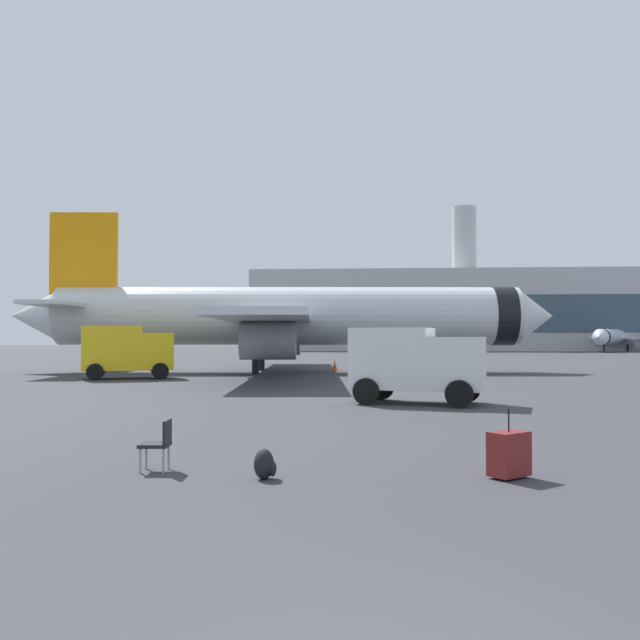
{
  "coord_description": "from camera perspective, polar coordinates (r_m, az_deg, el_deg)",
  "views": [
    {
      "loc": [
        -0.12,
        -4.33,
        2.24
      ],
      "look_at": [
        -2.1,
        23.59,
        3.0
      ],
      "focal_mm": 37.55,
      "sensor_mm": 36.0,
      "label": 1
    }
  ],
  "objects": [
    {
      "name": "airplane_taxiing",
      "position": [
        121.55,
        23.89,
        -1.34
      ],
      "size": [
        19.64,
        21.21,
        6.96
      ],
      "color": "silver",
      "rests_on": "ground"
    },
    {
      "name": "traveller_backpack",
      "position": [
        10.88,
        -4.72,
        -12.17
      ],
      "size": [
        0.36,
        0.4,
        0.48
      ],
      "color": "black",
      "rests_on": "ground"
    },
    {
      "name": "rolling_suitcase",
      "position": [
        11.3,
        15.81,
        -10.91
      ],
      "size": [
        0.75,
        0.72,
        1.1
      ],
      "color": "maroon",
      "rests_on": "ground"
    },
    {
      "name": "safety_cone_near",
      "position": [
        46.36,
        1.27,
        -3.88
      ],
      "size": [
        0.44,
        0.44,
        0.74
      ],
      "color": "#F2590C",
      "rests_on": "ground"
    },
    {
      "name": "airplane_at_gate",
      "position": [
        43.97,
        -2.95,
        0.29
      ],
      "size": [
        35.77,
        32.28,
        10.5
      ],
      "color": "silver",
      "rests_on": "ground"
    },
    {
      "name": "cargo_van",
      "position": [
        23.18,
        8.16,
        -3.49
      ],
      "size": [
        4.77,
        3.29,
        2.6
      ],
      "color": "white",
      "rests_on": "ground"
    },
    {
      "name": "service_truck",
      "position": [
        38.38,
        -16.12,
        -2.44
      ],
      "size": [
        5.26,
        3.81,
        2.9
      ],
      "color": "yellow",
      "rests_on": "ground"
    },
    {
      "name": "safety_cone_mid",
      "position": [
        47.34,
        -13.98,
        -3.76
      ],
      "size": [
        0.44,
        0.44,
        0.77
      ],
      "color": "#F2590C",
      "rests_on": "ground"
    },
    {
      "name": "terminal_building",
      "position": [
        125.14,
        12.49,
        0.8
      ],
      "size": [
        78.13,
        16.46,
        26.32
      ],
      "color": "#B2B2B7",
      "rests_on": "ground"
    },
    {
      "name": "gate_chair",
      "position": [
        11.75,
        -13.53,
        -10.03
      ],
      "size": [
        0.51,
        0.51,
        0.86
      ],
      "color": "black",
      "rests_on": "ground"
    }
  ]
}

